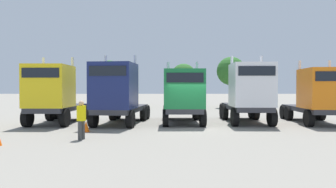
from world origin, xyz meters
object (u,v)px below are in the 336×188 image
at_px(semi_truck_yellow, 53,94).
at_px(semi_truck_navy, 117,94).
at_px(traffic_cone_mid, 86,127).
at_px(semi_truck_green, 183,96).
at_px(visitor_in_hivis, 81,117).
at_px(semi_truck_white, 249,93).
at_px(semi_truck_orange, 320,95).

relative_size(semi_truck_yellow, semi_truck_navy, 0.89).
distance_m(semi_truck_navy, traffic_cone_mid, 3.37).
height_order(semi_truck_green, visitor_in_hivis, semi_truck_green).
xyz_separation_m(semi_truck_white, traffic_cone_mid, (-9.39, -3.35, -1.70)).
bearing_deg(semi_truck_orange, visitor_in_hivis, -63.92).
bearing_deg(semi_truck_white, semi_truck_navy, -83.50).
relative_size(semi_truck_navy, semi_truck_white, 1.04).
bearing_deg(semi_truck_navy, semi_truck_yellow, -88.11).
distance_m(semi_truck_yellow, visitor_in_hivis, 6.33).
bearing_deg(semi_truck_green, semi_truck_orange, 88.30).
bearing_deg(semi_truck_yellow, visitor_in_hivis, 32.09).
bearing_deg(semi_truck_green, traffic_cone_mid, -58.14).
distance_m(semi_truck_orange, traffic_cone_mid, 14.17).
xyz_separation_m(semi_truck_navy, semi_truck_green, (4.06, 0.59, -0.16)).
distance_m(semi_truck_green, traffic_cone_mid, 6.35).
height_order(semi_truck_yellow, visitor_in_hivis, semi_truck_yellow).
distance_m(semi_truck_yellow, semi_truck_green, 8.11).
xyz_separation_m(semi_truck_yellow, visitor_in_hivis, (3.32, -5.31, -0.94)).
xyz_separation_m(semi_truck_white, visitor_in_hivis, (-8.96, -5.64, -0.98)).
height_order(semi_truck_green, semi_truck_orange, semi_truck_orange).
bearing_deg(visitor_in_hivis, semi_truck_green, -117.36).
xyz_separation_m(visitor_in_hivis, traffic_cone_mid, (-0.44, 2.29, -0.72)).
height_order(semi_truck_white, traffic_cone_mid, semi_truck_white).
bearing_deg(traffic_cone_mid, semi_truck_yellow, 133.67).
height_order(semi_truck_green, semi_truck_white, semi_truck_white).
bearing_deg(semi_truck_green, visitor_in_hivis, -40.93).
distance_m(semi_truck_yellow, semi_truck_navy, 4.06).
relative_size(semi_truck_green, traffic_cone_mid, 10.98).
relative_size(semi_truck_navy, semi_truck_orange, 1.06).
height_order(semi_truck_yellow, semi_truck_navy, semi_truck_navy).
relative_size(semi_truck_yellow, semi_truck_orange, 0.95).
distance_m(semi_truck_navy, semi_truck_green, 4.11).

